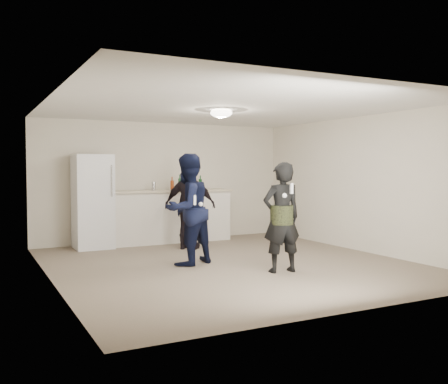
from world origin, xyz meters
name	(u,v)px	position (x,y,z in m)	size (l,w,h in m)	color
floor	(230,264)	(0.00, 0.00, 0.00)	(6.00, 6.00, 0.00)	#6B5B4C
ceiling	(230,108)	(0.00, 0.00, 2.50)	(6.00, 6.00, 0.00)	silver
wall_back	(164,182)	(0.00, 3.00, 1.25)	(6.00, 6.00, 0.00)	beige
wall_front	(361,195)	(0.00, -3.00, 1.25)	(6.00, 6.00, 0.00)	beige
wall_left	(50,190)	(-2.75, 0.00, 1.25)	(6.00, 6.00, 0.00)	beige
wall_right	(361,184)	(2.75, 0.00, 1.25)	(6.00, 6.00, 0.00)	beige
counter	(169,217)	(-0.03, 2.67, 0.53)	(2.60, 0.56, 1.05)	silver
counter_top	(169,191)	(-0.03, 2.67, 1.07)	(2.68, 0.64, 0.04)	beige
fridge	(93,202)	(-1.61, 2.60, 0.90)	(0.70, 0.70, 1.80)	silver
fridge_handle	(112,181)	(-1.33, 2.23, 1.30)	(0.02, 0.02, 0.60)	#BABABF
ceiling_dome	(221,113)	(0.00, 0.30, 2.45)	(0.36, 0.36, 0.16)	white
shaker	(154,186)	(-0.36, 2.67, 1.18)	(0.08, 0.08, 0.17)	#AAAAAF
man	(187,209)	(-0.64, 0.24, 0.89)	(0.86, 0.67, 1.77)	#0D1439
woman	(282,217)	(0.38, -0.92, 0.81)	(0.59, 0.39, 1.63)	black
camo_shorts	(282,215)	(0.38, -0.92, 0.85)	(0.34, 0.34, 0.28)	#323B1A
spectator	(190,206)	(0.01, 1.65, 0.83)	(0.97, 0.40, 1.65)	black
remote_man	(194,200)	(-0.64, -0.04, 1.05)	(0.04, 0.04, 0.15)	white
nunchuk_man	(201,204)	(-0.52, -0.01, 0.98)	(0.07, 0.07, 0.07)	white
remote_woman	(292,188)	(0.38, -1.17, 1.25)	(0.04, 0.04, 0.15)	silver
nunchuk_woman	(285,196)	(0.28, -1.14, 1.15)	(0.07, 0.07, 0.07)	silver
bottle_cluster	(185,184)	(0.33, 2.67, 1.20)	(0.75, 0.34, 0.24)	maroon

